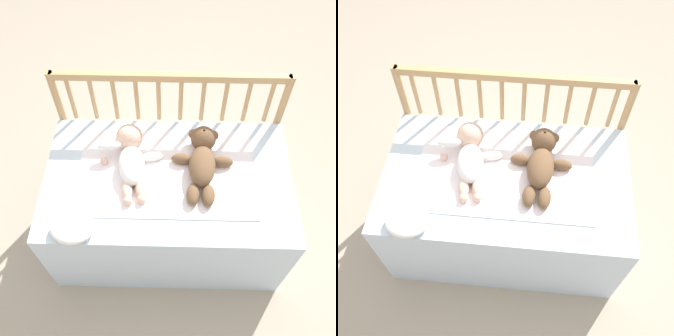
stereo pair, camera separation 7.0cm
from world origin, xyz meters
TOP-DOWN VIEW (x-y plane):
  - ground_plane at (0.00, 0.00)m, footprint 12.00×12.00m
  - crib_mattress at (0.00, 0.00)m, footprint 1.16×0.69m
  - crib_rail at (0.00, 0.37)m, footprint 1.16×0.04m
  - blanket at (-0.01, 0.03)m, footprint 0.83×0.50m
  - teddy_bear at (0.16, 0.07)m, footprint 0.29×0.42m
  - baby at (-0.17, 0.08)m, footprint 0.31×0.41m
  - small_pillow at (-0.39, -0.28)m, footprint 0.19×0.16m

SIDE VIEW (x-z plane):
  - ground_plane at x=0.00m, z-range 0.00..0.00m
  - crib_mattress at x=0.00m, z-range 0.00..0.55m
  - blanket at x=-0.01m, z-range 0.55..0.56m
  - small_pillow at x=-0.39m, z-range 0.55..0.61m
  - baby at x=-0.17m, z-range 0.54..0.67m
  - teddy_bear at x=0.16m, z-range 0.54..0.66m
  - crib_rail at x=0.00m, z-range 0.18..1.03m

